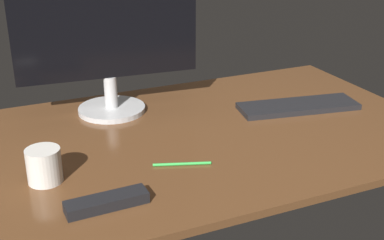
{
  "coord_description": "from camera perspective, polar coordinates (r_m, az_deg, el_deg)",
  "views": [
    {
      "loc": [
        -54.67,
        -122.16,
        62.78
      ],
      "look_at": [
        -2.2,
        -3.61,
        8.0
      ],
      "focal_mm": 48.54,
      "sensor_mm": 36.0,
      "label": 1
    }
  ],
  "objects": [
    {
      "name": "desk",
      "position": [
        1.47,
        0.21,
        -1.87
      ],
      "size": [
        140.0,
        84.0,
        2.0
      ],
      "primitive_type": "cube",
      "color": "brown",
      "rests_on": "ground"
    },
    {
      "name": "monitor",
      "position": [
        1.57,
        -9.34,
        9.56
      ],
      "size": [
        54.79,
        20.77,
        47.82
      ],
      "rotation": [
        0.0,
        0.0,
        -0.08
      ],
      "color": "#BCBCBC",
      "rests_on": "desk"
    },
    {
      "name": "keyboard",
      "position": [
        1.68,
        11.59,
        1.5
      ],
      "size": [
        39.4,
        18.12,
        1.71
      ],
      "primitive_type": "cube",
      "rotation": [
        0.0,
        0.0,
        -0.17
      ],
      "color": "black",
      "rests_on": "desk"
    },
    {
      "name": "tv_remote",
      "position": [
        1.14,
        -9.35,
        -8.88
      ],
      "size": [
        18.09,
        5.43,
        2.51
      ],
      "primitive_type": "cube",
      "rotation": [
        0.0,
        0.0,
        0.03
      ],
      "color": "black",
      "rests_on": "desk"
    },
    {
      "name": "coffee_mug",
      "position": [
        1.26,
        -15.95,
        -4.83
      ],
      "size": [
        8.11,
        8.11,
        8.32
      ],
      "primitive_type": "cylinder",
      "color": "silver",
      "rests_on": "desk"
    },
    {
      "name": "pen",
      "position": [
        1.3,
        -1.1,
        -4.85
      ],
      "size": [
        14.01,
        5.48,
        0.74
      ],
      "primitive_type": "cylinder",
      "rotation": [
        0.0,
        1.57,
        -0.33
      ],
      "color": "green",
      "rests_on": "desk"
    }
  ]
}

